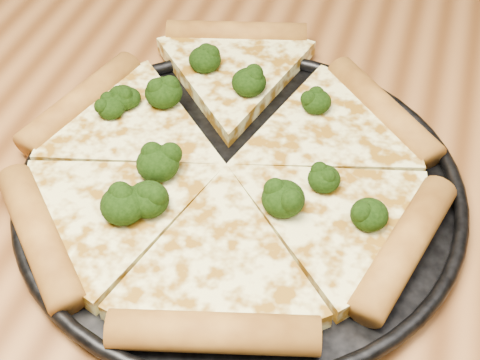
# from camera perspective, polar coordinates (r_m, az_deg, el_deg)

# --- Properties ---
(dining_table) EXTENTS (1.20, 0.90, 0.75)m
(dining_table) POSITION_cam_1_polar(r_m,az_deg,el_deg) (0.64, -2.33, -4.03)
(dining_table) COLOR brown
(dining_table) RESTS_ON ground
(pizza_pan) EXTENTS (0.35, 0.35, 0.02)m
(pizza_pan) POSITION_cam_1_polar(r_m,az_deg,el_deg) (0.54, -0.00, -0.62)
(pizza_pan) COLOR black
(pizza_pan) RESTS_ON dining_table
(pizza) EXTENTS (0.35, 0.38, 0.03)m
(pizza) POSITION_cam_1_polar(r_m,az_deg,el_deg) (0.55, -1.10, 1.51)
(pizza) COLOR #F5EF96
(pizza) RESTS_ON pizza_pan
(broccoli_florets) EXTENTS (0.25, 0.22, 0.03)m
(broccoli_florets) POSITION_cam_1_polar(r_m,az_deg,el_deg) (0.55, -3.10, 3.22)
(broccoli_florets) COLOR black
(broccoli_florets) RESTS_ON pizza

